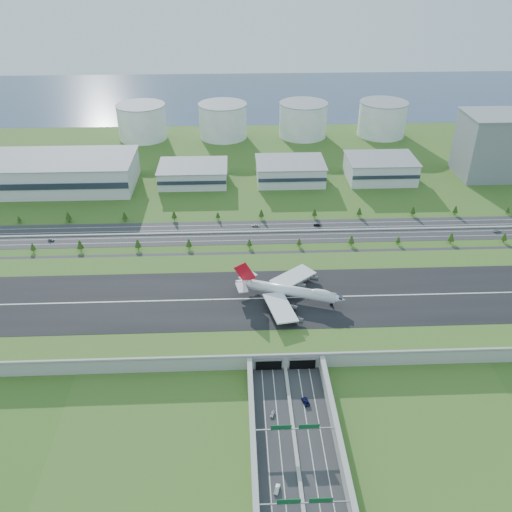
{
  "coord_description": "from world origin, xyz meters",
  "views": [
    {
      "loc": [
        -23.34,
        -254.27,
        190.16
      ],
      "look_at": [
        -11.38,
        35.0,
        15.71
      ],
      "focal_mm": 38.0,
      "sensor_mm": 36.0,
      "label": 1
    }
  ],
  "objects_px": {
    "office_tower": "(488,146)",
    "boeing_747": "(289,291)",
    "car_0": "(272,414)",
    "car_7": "(255,225)",
    "car_2": "(306,401)",
    "fuel_tank_a": "(142,122)",
    "car_1": "(277,489)",
    "car_4": "(51,240)",
    "car_5": "(317,225)",
    "car_6": "(497,231)"
  },
  "relations": [
    {
      "from": "fuel_tank_a",
      "to": "car_0",
      "type": "xyz_separation_m",
      "value": [
        111.36,
        -390.49,
        -16.71
      ]
    },
    {
      "from": "office_tower",
      "to": "car_6",
      "type": "distance_m",
      "value": 114.59
    },
    {
      "from": "fuel_tank_a",
      "to": "car_2",
      "type": "height_order",
      "value": "fuel_tank_a"
    },
    {
      "from": "car_1",
      "to": "car_5",
      "type": "distance_m",
      "value": 226.94
    },
    {
      "from": "car_2",
      "to": "car_4",
      "type": "xyz_separation_m",
      "value": [
        -162.92,
        161.04,
        -0.07
      ]
    },
    {
      "from": "car_5",
      "to": "car_7",
      "type": "xyz_separation_m",
      "value": [
        -46.49,
        1.74,
        -0.03
      ]
    },
    {
      "from": "fuel_tank_a",
      "to": "car_2",
      "type": "bearing_deg",
      "value": -71.62
    },
    {
      "from": "car_0",
      "to": "car_6",
      "type": "distance_m",
      "value": 244.38
    },
    {
      "from": "car_0",
      "to": "boeing_747",
      "type": "bearing_deg",
      "value": 97.85
    },
    {
      "from": "car_1",
      "to": "car_5",
      "type": "bearing_deg",
      "value": 95.92
    },
    {
      "from": "car_1",
      "to": "car_4",
      "type": "relative_size",
      "value": 1.04
    },
    {
      "from": "boeing_747",
      "to": "car_6",
      "type": "relative_size",
      "value": 10.91
    },
    {
      "from": "car_5",
      "to": "car_4",
      "type": "bearing_deg",
      "value": -78.15
    },
    {
      "from": "car_5",
      "to": "car_2",
      "type": "bearing_deg",
      "value": -2.24
    },
    {
      "from": "car_5",
      "to": "car_0",
      "type": "bearing_deg",
      "value": -6.69
    },
    {
      "from": "office_tower",
      "to": "car_2",
      "type": "height_order",
      "value": "office_tower"
    },
    {
      "from": "office_tower",
      "to": "boeing_747",
      "type": "relative_size",
      "value": 0.87
    },
    {
      "from": "fuel_tank_a",
      "to": "car_0",
      "type": "bearing_deg",
      "value": -74.08
    },
    {
      "from": "car_4",
      "to": "car_5",
      "type": "xyz_separation_m",
      "value": [
        192.62,
        15.26,
        0.06
      ]
    },
    {
      "from": "car_0",
      "to": "car_7",
      "type": "relative_size",
      "value": 0.71
    },
    {
      "from": "car_1",
      "to": "car_2",
      "type": "relative_size",
      "value": 0.77
    },
    {
      "from": "car_1",
      "to": "car_7",
      "type": "relative_size",
      "value": 0.85
    },
    {
      "from": "car_2",
      "to": "car_6",
      "type": "xyz_separation_m",
      "value": [
        160.8,
        161.59,
        -0.04
      ]
    },
    {
      "from": "car_4",
      "to": "car_7",
      "type": "bearing_deg",
      "value": -74.66
    },
    {
      "from": "car_7",
      "to": "car_2",
      "type": "bearing_deg",
      "value": 8.14
    },
    {
      "from": "car_6",
      "to": "car_5",
      "type": "bearing_deg",
      "value": 73.35
    },
    {
      "from": "car_0",
      "to": "car_5",
      "type": "relative_size",
      "value": 0.78
    },
    {
      "from": "office_tower",
      "to": "boeing_747",
      "type": "distance_m",
      "value": 275.85
    },
    {
      "from": "car_4",
      "to": "car_6",
      "type": "bearing_deg",
      "value": -81.2
    },
    {
      "from": "car_4",
      "to": "car_6",
      "type": "relative_size",
      "value": 0.78
    },
    {
      "from": "car_0",
      "to": "car_2",
      "type": "distance_m",
      "value": 17.54
    },
    {
      "from": "office_tower",
      "to": "boeing_747",
      "type": "height_order",
      "value": "office_tower"
    },
    {
      "from": "office_tower",
      "to": "car_1",
      "type": "bearing_deg",
      "value": -123.68
    },
    {
      "from": "fuel_tank_a",
      "to": "car_1",
      "type": "distance_m",
      "value": 443.57
    },
    {
      "from": "car_6",
      "to": "car_2",
      "type": "bearing_deg",
      "value": 124.9
    },
    {
      "from": "car_0",
      "to": "office_tower",
      "type": "bearing_deg",
      "value": 71.21
    },
    {
      "from": "fuel_tank_a",
      "to": "boeing_747",
      "type": "relative_size",
      "value": 0.79
    },
    {
      "from": "fuel_tank_a",
      "to": "car_5",
      "type": "height_order",
      "value": "fuel_tank_a"
    },
    {
      "from": "car_1",
      "to": "car_6",
      "type": "bearing_deg",
      "value": 67.18
    },
    {
      "from": "car_4",
      "to": "car_6",
      "type": "height_order",
      "value": "car_6"
    },
    {
      "from": "car_4",
      "to": "car_1",
      "type": "bearing_deg",
      "value": -136.07
    },
    {
      "from": "boeing_747",
      "to": "car_7",
      "type": "xyz_separation_m",
      "value": [
        -15.52,
        105.37,
        -12.83
      ]
    },
    {
      "from": "boeing_747",
      "to": "car_4",
      "type": "xyz_separation_m",
      "value": [
        -161.65,
        88.38,
        -12.86
      ]
    },
    {
      "from": "car_2",
      "to": "car_7",
      "type": "xyz_separation_m",
      "value": [
        -16.8,
        178.03,
        -0.04
      ]
    },
    {
      "from": "car_7",
      "to": "car_4",
      "type": "bearing_deg",
      "value": -80.62
    },
    {
      "from": "car_4",
      "to": "fuel_tank_a",
      "type": "bearing_deg",
      "value": -0.36
    },
    {
      "from": "office_tower",
      "to": "car_7",
      "type": "bearing_deg",
      "value": -156.65
    },
    {
      "from": "car_6",
      "to": "car_1",
      "type": "bearing_deg",
      "value": 129.17
    },
    {
      "from": "car_1",
      "to": "car_5",
      "type": "height_order",
      "value": "car_5"
    },
    {
      "from": "fuel_tank_a",
      "to": "car_5",
      "type": "relative_size",
      "value": 9.96
    }
  ]
}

